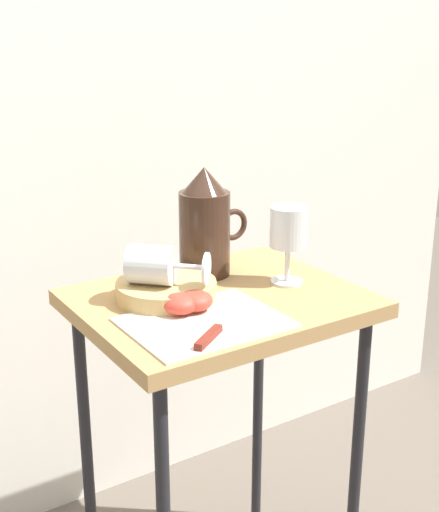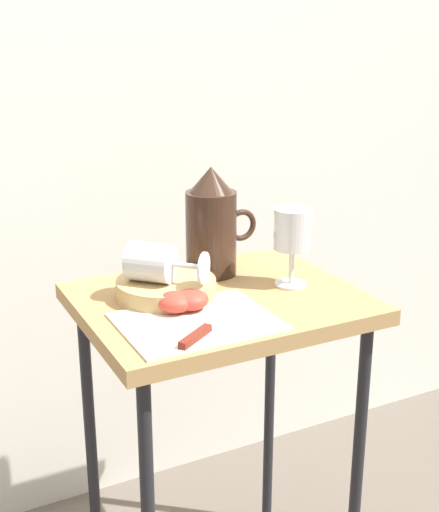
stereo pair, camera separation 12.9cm
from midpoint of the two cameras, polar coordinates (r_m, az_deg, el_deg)
The scene contains 10 objects.
curtain_drape at distance 1.70m, azimuth -5.67°, elevation 10.82°, with size 2.40×0.03×1.98m, color silver.
table at distance 1.35m, azimuth 2.75°, elevation -6.72°, with size 0.52×0.42×0.72m.
linen_napkin at distance 1.20m, azimuth 1.23°, elevation -5.47°, with size 0.26×0.21×0.00m, color silver.
basket_tray at distance 1.31m, azimuth -1.58°, elevation -2.71°, with size 0.19×0.19×0.04m, color tan.
pitcher at distance 1.41m, azimuth 1.97°, elevation 2.01°, with size 0.16×0.10×0.22m.
wine_glass_upright at distance 1.35m, azimuth 8.75°, elevation 1.79°, with size 0.07×0.07×0.16m.
wine_glass_tipped_near at distance 1.28m, azimuth -2.59°, elevation -0.59°, with size 0.15×0.15×0.07m.
apple_half_left at distance 1.24m, azimuth 0.59°, elevation -3.66°, with size 0.06×0.06×0.04m, color #CC3D2D.
apple_half_right at distance 1.23m, azimuth -0.66°, elevation -3.85°, with size 0.06×0.06×0.04m, color #CC3D2D.
knife at distance 1.15m, azimuth 2.08°, elevation -6.12°, with size 0.19×0.14×0.01m.
Camera 2 is at (-0.56, -1.09, 1.21)m, focal length 48.73 mm.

